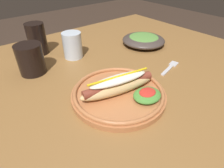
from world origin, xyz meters
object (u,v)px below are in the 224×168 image
fork (170,67)px  soda_cup (37,39)px  hot_dog_plate (120,91)px  side_bowl (144,40)px  extra_cup (31,59)px  water_cup (73,45)px

fork → soda_cup: 0.55m
hot_dog_plate → side_bowl: hot_dog_plate is taller
hot_dog_plate → side_bowl: (0.35, 0.23, 0.00)m
fork → soda_cup: (-0.33, 0.43, 0.06)m
soda_cup → extra_cup: (-0.08, -0.14, -0.01)m
soda_cup → hot_dog_plate: bearing=-81.7°
side_bowl → extra_cup: bearing=171.1°
soda_cup → fork: bearing=-52.8°
fork → extra_cup: (-0.41, 0.29, 0.05)m
hot_dog_plate → fork: hot_dog_plate is taller
hot_dog_plate → water_cup: water_cup is taller
soda_cup → extra_cup: size_ratio=1.21×
side_bowl → soda_cup: bearing=152.0°
hot_dog_plate → extra_cup: extra_cup is taller
water_cup → extra_cup: size_ratio=0.97×
fork → extra_cup: extra_cup is taller
hot_dog_plate → fork: size_ratio=2.30×
water_cup → extra_cup: bearing=-174.3°
fork → water_cup: 0.39m
hot_dog_plate → water_cup: size_ratio=2.72×
soda_cup → side_bowl: size_ratio=0.66×
hot_dog_plate → side_bowl: 0.41m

